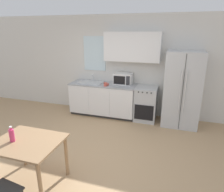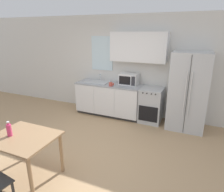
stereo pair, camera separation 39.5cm
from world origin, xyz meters
name	(u,v)px [view 2 (the right image)]	position (x,y,z in m)	size (l,w,h in m)	color
ground_plane	(85,153)	(0.00, 0.00, 0.00)	(12.00, 12.00, 0.00)	tan
wall_back	(128,63)	(0.05, 2.30, 1.43)	(12.00, 0.38, 2.70)	silver
kitchen_counter	(109,99)	(-0.36, 1.97, 0.46)	(1.83, 0.67, 0.90)	#333333
oven_range	(151,105)	(0.83, 1.99, 0.45)	(0.56, 0.64, 0.90)	#B7BABC
refrigerator	(188,92)	(1.69, 1.95, 0.92)	(0.85, 0.74, 1.84)	silver
kitchen_sink	(98,82)	(-0.72, 1.98, 0.91)	(0.65, 0.46, 0.20)	#B7BABC
microwave	(129,79)	(0.17, 2.09, 1.05)	(0.48, 0.37, 0.30)	silver
coffee_mug	(111,84)	(-0.21, 1.75, 0.95)	(0.13, 0.10, 0.10)	#BF4C3F
dining_table	(24,143)	(-0.50, -0.93, 0.62)	(0.97, 0.80, 0.74)	#997551
drink_bottle	(9,130)	(-0.70, -0.99, 0.84)	(0.07, 0.07, 0.24)	#DB386B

